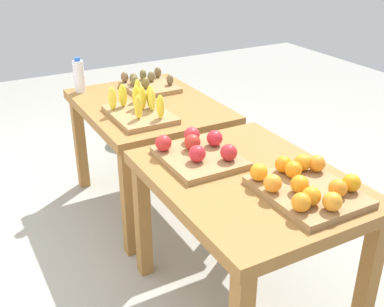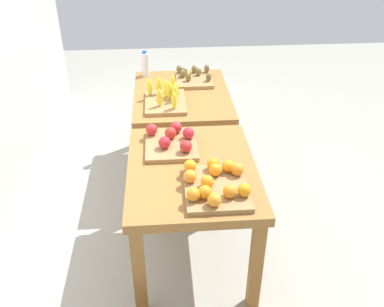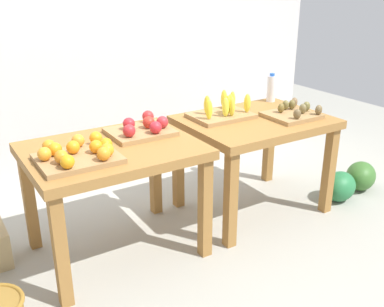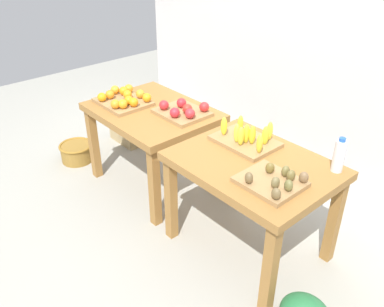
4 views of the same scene
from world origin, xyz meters
The scene contains 9 objects.
ground_plane centered at (0.00, 0.00, 0.00)m, with size 8.00×8.00×0.00m, color #9B9A90.
display_table_left centered at (-0.56, 0.00, 0.63)m, with size 1.04×0.80×0.74m.
display_table_right centered at (0.56, 0.00, 0.63)m, with size 1.04×0.80×0.74m.
orange_bin centered at (-0.81, -0.11, 0.78)m, with size 0.44×0.39×0.11m.
apple_bin centered at (-0.30, 0.11, 0.78)m, with size 0.40×0.36×0.11m.
banana_crate centered at (0.37, 0.14, 0.79)m, with size 0.44×0.32×0.17m.
kiwi_bin centered at (0.81, -0.12, 0.77)m, with size 0.36×0.32×0.10m.
water_bottle centered at (0.98, 0.31, 0.85)m, with size 0.07×0.07×0.23m.
watermelon_pile centered at (1.41, -0.25, 0.12)m, with size 0.68×0.38×0.24m.
Camera 2 is at (-2.75, 0.17, 2.21)m, focal length 39.87 mm.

